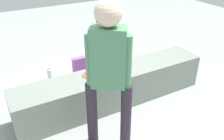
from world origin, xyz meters
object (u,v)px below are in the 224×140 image
at_px(adult_standing, 109,67).
at_px(party_cup_red, 67,78).
at_px(handbag_black_leather, 63,90).
at_px(cake_box_white, 148,62).
at_px(water_bottle_near_gift, 50,74).
at_px(child_seated, 115,59).
at_px(gift_bag, 79,65).
at_px(cake_plate, 90,74).

height_order(adult_standing, party_cup_red, adult_standing).
bearing_deg(handbag_black_leather, cake_box_white, 8.27).
bearing_deg(cake_box_white, adult_standing, -138.71).
bearing_deg(adult_standing, water_bottle_near_gift, 96.08).
xyz_separation_m(child_seated, adult_standing, (-0.45, -0.64, 0.29)).
bearing_deg(child_seated, cake_box_white, 33.47).
relative_size(gift_bag, handbag_black_leather, 1.01).
height_order(gift_bag, handbag_black_leather, gift_bag).
bearing_deg(water_bottle_near_gift, child_seated, -60.60).
xyz_separation_m(water_bottle_near_gift, handbag_black_leather, (0.03, -0.62, 0.02)).
bearing_deg(party_cup_red, adult_standing, -91.56).
distance_m(gift_bag, cake_box_white, 1.31).
bearing_deg(child_seated, party_cup_red, 113.74).
height_order(cake_box_white, handbag_black_leather, handbag_black_leather).
relative_size(gift_bag, cake_box_white, 1.04).
xyz_separation_m(child_seated, water_bottle_near_gift, (-0.63, 1.13, -0.62)).
bearing_deg(gift_bag, child_seated, -84.34).
distance_m(gift_bag, handbag_black_leather, 0.76).
distance_m(child_seated, party_cup_red, 1.20).
relative_size(gift_bag, party_cup_red, 3.31).
height_order(water_bottle_near_gift, party_cup_red, water_bottle_near_gift).
bearing_deg(cake_box_white, water_bottle_near_gift, 168.65).
bearing_deg(water_bottle_near_gift, cake_box_white, -11.35).
bearing_deg(handbag_black_leather, adult_standing, -82.13).
relative_size(cake_plate, cake_box_white, 0.67).
height_order(cake_plate, party_cup_red, cake_plate).
relative_size(water_bottle_near_gift, handbag_black_leather, 0.67).
distance_m(cake_box_white, handbag_black_leather, 1.78).
height_order(cake_plate, handbag_black_leather, cake_plate).
xyz_separation_m(adult_standing, handbag_black_leather, (-0.16, 1.15, -0.89)).
distance_m(adult_standing, handbag_black_leather, 1.46).
xyz_separation_m(cake_box_white, handbag_black_leather, (-1.76, -0.26, 0.07)).
distance_m(cake_plate, cake_box_white, 1.69).
distance_m(water_bottle_near_gift, cake_box_white, 1.83).
relative_size(cake_box_white, handbag_black_leather, 0.98).
bearing_deg(adult_standing, party_cup_red, 88.44).
xyz_separation_m(water_bottle_near_gift, cake_box_white, (1.79, -0.36, -0.05)).
distance_m(adult_standing, water_bottle_near_gift, 2.00).
bearing_deg(gift_bag, handbag_black_leather, -131.31).
height_order(cake_plate, gift_bag, cake_plate).
height_order(adult_standing, water_bottle_near_gift, adult_standing).
xyz_separation_m(party_cup_red, cake_box_white, (1.56, -0.15, 0.00)).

